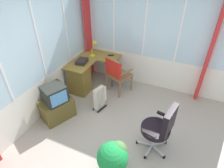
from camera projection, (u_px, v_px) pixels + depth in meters
The scene contains 14 objects.
ground at pixel (124, 149), 3.49m from camera, with size 5.36×4.91×0.06m, color #9C938A.
north_window_panel at pixel (24, 64), 3.38m from camera, with size 4.36×0.07×2.62m.
east_window_panel at pixel (161, 38), 4.37m from camera, with size 0.07×3.91×2.62m.
curtain_corner at pixel (88, 31), 4.92m from camera, with size 0.26×0.07×2.52m, color red.
curtain_east_far at pixel (211, 50), 3.98m from camera, with size 0.26×0.07×2.52m, color red.
desk at pixel (81, 77), 4.70m from camera, with size 1.24×0.99×0.74m.
desk_lamp at pixel (95, 46), 4.81m from camera, with size 0.23×0.20×0.39m.
tv_remote at pixel (111, 55), 4.91m from camera, with size 0.04×0.15×0.02m, color black.
paper_tray at pixel (82, 61), 4.57m from camera, with size 0.30×0.23×0.09m, color #292123.
wooden_armchair at pixel (116, 72), 4.51m from camera, with size 0.63×0.62×0.96m.
office_chair at pixel (161, 127), 3.12m from camera, with size 0.62×0.57×1.02m.
tv_on_stand at pixel (57, 104), 3.94m from camera, with size 0.76×0.66×0.80m.
space_heater at pixel (100, 98), 4.22m from camera, with size 0.37×0.24×0.57m.
potted_plant at pixel (113, 157), 2.96m from camera, with size 0.50×0.50×0.58m.
Camera 1 is at (-2.07, -0.67, 2.96)m, focal length 30.37 mm.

